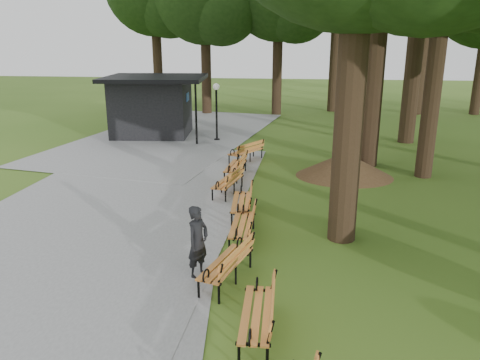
# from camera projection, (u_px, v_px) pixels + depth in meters

# --- Properties ---
(ground) EXTENTS (100.00, 100.00, 0.00)m
(ground) POSITION_uv_depth(u_px,v_px,m) (224.00, 260.00, 10.93)
(ground) COLOR #3D621C
(ground) RESTS_ON ground
(path) EXTENTS (12.00, 38.00, 0.06)m
(path) POSITION_uv_depth(u_px,v_px,m) (108.00, 208.00, 14.24)
(path) COLOR gray
(path) RESTS_ON ground
(person) EXTENTS (0.60, 0.69, 1.61)m
(person) POSITION_uv_depth(u_px,v_px,m) (198.00, 242.00, 9.97)
(person) COLOR black
(person) RESTS_ON ground
(kiosk) EXTENTS (5.26, 4.68, 3.08)m
(kiosk) POSITION_uv_depth(u_px,v_px,m) (152.00, 106.00, 24.32)
(kiosk) COLOR black
(kiosk) RESTS_ON ground
(lamp_post) EXTENTS (0.32, 0.32, 2.82)m
(lamp_post) POSITION_uv_depth(u_px,v_px,m) (216.00, 99.00, 22.97)
(lamp_post) COLOR black
(lamp_post) RESTS_ON ground
(dirt_mound) EXTENTS (2.97, 2.97, 0.91)m
(dirt_mound) POSITION_uv_depth(u_px,v_px,m) (345.00, 165.00, 17.39)
(dirt_mound) COLOR #47301C
(dirt_mound) RESTS_ON ground
(bench_1) EXTENTS (0.68, 1.91, 0.88)m
(bench_1) POSITION_uv_depth(u_px,v_px,m) (257.00, 314.00, 8.03)
(bench_1) COLOR orange
(bench_1) RESTS_ON ground
(bench_2) EXTENTS (1.14, 2.00, 0.88)m
(bench_2) POSITION_uv_depth(u_px,v_px,m) (226.00, 263.00, 9.84)
(bench_2) COLOR orange
(bench_2) RESTS_ON ground
(bench_3) EXTENTS (0.66, 1.91, 0.88)m
(bench_3) POSITION_uv_depth(u_px,v_px,m) (242.00, 225.00, 11.84)
(bench_3) COLOR orange
(bench_3) RESTS_ON ground
(bench_4) EXTENTS (0.76, 1.94, 0.88)m
(bench_4) POSITION_uv_depth(u_px,v_px,m) (241.00, 202.00, 13.48)
(bench_4) COLOR orange
(bench_4) RESTS_ON ground
(bench_5) EXTENTS (1.00, 1.99, 0.88)m
(bench_5) POSITION_uv_depth(u_px,v_px,m) (228.00, 182.00, 15.40)
(bench_5) COLOR orange
(bench_5) RESTS_ON ground
(bench_6) EXTENTS (0.78, 1.94, 0.88)m
(bench_6) POSITION_uv_depth(u_px,v_px,m) (235.00, 166.00, 17.24)
(bench_6) COLOR orange
(bench_6) RESTS_ON ground
(bench_7) EXTENTS (1.53, 1.96, 0.88)m
(bench_7) POSITION_uv_depth(u_px,v_px,m) (246.00, 152.00, 19.43)
(bench_7) COLOR orange
(bench_7) RESTS_ON ground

